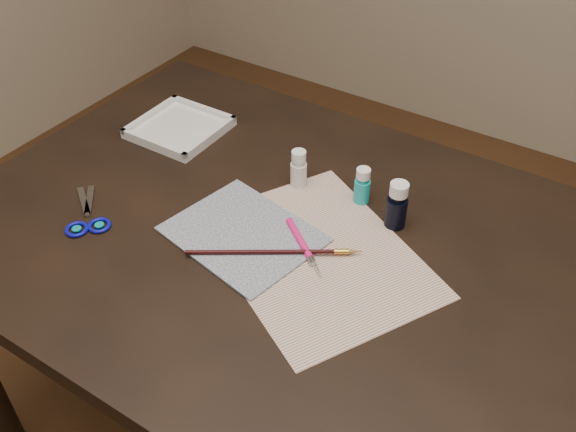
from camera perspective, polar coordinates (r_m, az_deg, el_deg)
The scene contains 10 objects.
table at distance 1.49m, azimuth 0.00°, elevation -12.62°, with size 1.30×0.90×0.75m, color black.
paper at distance 1.17m, azimuth 2.56°, elevation -3.47°, with size 0.42×0.32×0.00m, color silver.
canvas at distance 1.21m, azimuth -4.01°, elevation -1.61°, with size 0.27×0.21×0.00m, color #111A3A.
paint_bottle_white at distance 1.31m, azimuth 0.95°, elevation 4.25°, with size 0.03×0.03×0.08m, color silver.
paint_bottle_cyan at distance 1.28m, azimuth 6.62°, elevation 2.71°, with size 0.03×0.03×0.08m, color #1AA8AF.
paint_bottle_navy at distance 1.22m, azimuth 9.66°, elevation 0.98°, with size 0.04×0.04×0.10m, color black.
paintbrush at distance 1.17m, azimuth -1.21°, elevation -3.20°, with size 0.32×0.01×0.01m, color black, non-canonical shape.
craft_knife at distance 1.18m, azimuth 1.48°, elevation -2.84°, with size 0.17×0.01×0.01m, color #ED1A76, non-canonical shape.
scissors at distance 1.33m, azimuth -17.71°, elevation 0.47°, with size 0.17×0.09×0.01m, color silver, non-canonical shape.
palette_tray at distance 1.52m, azimuth -9.62°, elevation 7.80°, with size 0.19×0.19×0.02m, color white.
Camera 1 is at (0.49, -0.76, 1.56)m, focal length 40.00 mm.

